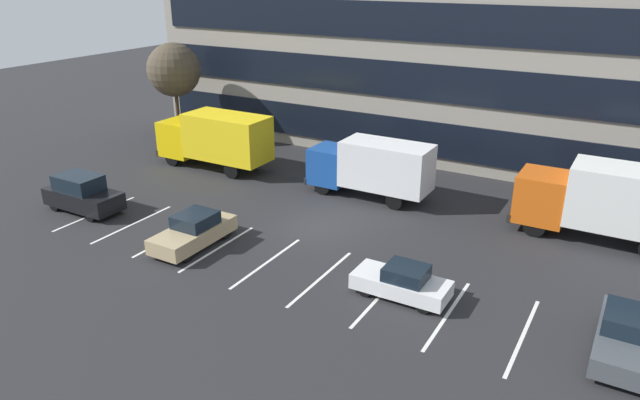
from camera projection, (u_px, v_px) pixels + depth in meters
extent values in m
plane|color=#262628|center=(316.00, 227.00, 29.77)|extent=(120.00, 120.00, 0.00)
cube|color=black|center=(407.00, 136.00, 38.48)|extent=(39.55, 0.16, 2.30)
cube|color=black|center=(410.00, 81.00, 37.13)|extent=(39.55, 0.16, 2.30)
cube|color=black|center=(413.00, 22.00, 35.79)|extent=(39.55, 0.16, 2.30)
cube|color=silver|center=(96.00, 213.00, 31.44)|extent=(0.14, 5.40, 0.01)
cube|color=silver|center=(133.00, 224.00, 30.14)|extent=(0.14, 5.40, 0.01)
cube|color=silver|center=(174.00, 236.00, 28.84)|extent=(0.14, 5.40, 0.01)
cube|color=silver|center=(218.00, 248.00, 27.54)|extent=(0.14, 5.40, 0.01)
cube|color=silver|center=(267.00, 262.00, 26.23)|extent=(0.14, 5.40, 0.01)
cube|color=silver|center=(321.00, 278.00, 24.93)|extent=(0.14, 5.40, 0.01)
cube|color=silver|center=(381.00, 295.00, 23.63)|extent=(0.14, 5.40, 0.01)
cube|color=silver|center=(448.00, 314.00, 22.33)|extent=(0.14, 5.40, 0.01)
cube|color=silver|center=(523.00, 336.00, 21.03)|extent=(0.14, 5.40, 0.01)
cube|color=#194799|center=(331.00, 165.00, 34.31)|extent=(2.09, 2.29, 2.09)
cube|color=black|center=(316.00, 155.00, 34.63)|extent=(0.06, 1.92, 0.92)
cube|color=white|center=(386.00, 166.00, 32.48)|extent=(4.95, 2.38, 2.57)
cube|color=black|center=(315.00, 176.00, 35.15)|extent=(0.19, 2.29, 0.38)
cylinder|color=black|center=(323.00, 186.00, 33.91)|extent=(0.95, 0.29, 0.95)
cylinder|color=black|center=(339.00, 177.00, 35.49)|extent=(0.95, 0.29, 0.95)
cylinder|color=black|center=(394.00, 201.00, 31.82)|extent=(0.95, 0.29, 0.95)
cylinder|color=black|center=(408.00, 190.00, 33.39)|extent=(0.95, 0.29, 0.95)
cube|color=#D85914|center=(542.00, 196.00, 29.08)|extent=(2.36, 2.58, 2.36)
cube|color=black|center=(520.00, 183.00, 29.45)|extent=(0.06, 2.16, 1.04)
cube|color=white|center=(634.00, 200.00, 27.02)|extent=(5.58, 2.68, 2.90)
cube|color=black|center=(514.00, 210.00, 30.04)|extent=(0.21, 2.58, 0.43)
cylinder|color=black|center=(534.00, 226.00, 28.63)|extent=(1.07, 0.32, 1.07)
cylinder|color=black|center=(543.00, 211.00, 30.41)|extent=(1.07, 0.32, 1.07)
cube|color=yellow|center=(182.00, 137.00, 39.19)|extent=(2.30, 2.51, 2.30)
cube|color=black|center=(169.00, 129.00, 39.54)|extent=(0.06, 2.11, 1.01)
cube|color=yellow|center=(227.00, 137.00, 37.18)|extent=(5.43, 2.61, 2.82)
cube|color=black|center=(170.00, 149.00, 40.11)|extent=(0.21, 2.51, 0.42)
cylinder|color=black|center=(173.00, 158.00, 38.75)|extent=(1.04, 0.31, 1.04)
cylinder|color=black|center=(194.00, 150.00, 40.48)|extent=(1.04, 0.31, 1.04)
cylinder|color=black|center=(232.00, 170.00, 36.45)|extent=(1.04, 0.31, 1.04)
cylinder|color=black|center=(252.00, 161.00, 38.18)|extent=(1.04, 0.31, 1.04)
cube|color=tan|center=(193.00, 234.00, 27.59)|extent=(1.84, 4.39, 0.71)
cube|color=black|center=(195.00, 220.00, 27.52)|extent=(1.62, 1.84, 0.61)
cylinder|color=black|center=(186.00, 256.00, 26.21)|extent=(0.22, 0.61, 0.61)
cylinder|color=black|center=(160.00, 248.00, 26.95)|extent=(0.22, 0.61, 0.61)
cylinder|color=black|center=(226.00, 233.00, 28.46)|extent=(0.22, 0.61, 0.61)
cylinder|color=black|center=(201.00, 226.00, 29.20)|extent=(0.22, 0.61, 0.61)
cube|color=white|center=(401.00, 285.00, 23.38)|extent=(3.88, 1.62, 0.63)
cube|color=black|center=(406.00, 273.00, 23.07)|extent=(1.63, 1.43, 0.54)
cylinder|color=black|center=(365.00, 290.00, 23.49)|extent=(0.54, 0.20, 0.54)
cylinder|color=black|center=(380.00, 275.00, 24.61)|extent=(0.54, 0.20, 0.54)
cylinder|color=black|center=(424.00, 307.00, 22.33)|extent=(0.54, 0.20, 0.54)
cylinder|color=black|center=(436.00, 290.00, 23.46)|extent=(0.54, 0.20, 0.54)
cube|color=black|center=(84.00, 198.00, 31.50)|extent=(4.43, 1.88, 0.91)
cube|color=black|center=(79.00, 183.00, 31.28)|extent=(2.44, 1.65, 0.82)
cylinder|color=black|center=(115.00, 205.00, 31.65)|extent=(0.65, 0.21, 0.65)
cylinder|color=black|center=(90.00, 216.00, 30.33)|extent=(0.65, 0.21, 0.65)
cylinder|color=black|center=(80.00, 196.00, 32.97)|extent=(0.65, 0.21, 0.65)
cylinder|color=black|center=(55.00, 205.00, 31.64)|extent=(0.65, 0.21, 0.65)
cube|color=#474C51|center=(626.00, 341.00, 19.76)|extent=(1.86, 4.45, 0.72)
cube|color=black|center=(630.00, 321.00, 19.69)|extent=(1.64, 1.87, 0.62)
cylinder|color=black|center=(593.00, 363.00, 19.10)|extent=(0.23, 0.62, 0.62)
cylinder|color=black|center=(603.00, 321.00, 21.39)|extent=(0.23, 0.62, 0.62)
cylinder|color=#473323|center=(178.00, 116.00, 43.78)|extent=(0.28, 0.28, 3.81)
sphere|color=#4C4233|center=(174.00, 70.00, 42.50)|extent=(3.88, 3.88, 3.88)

